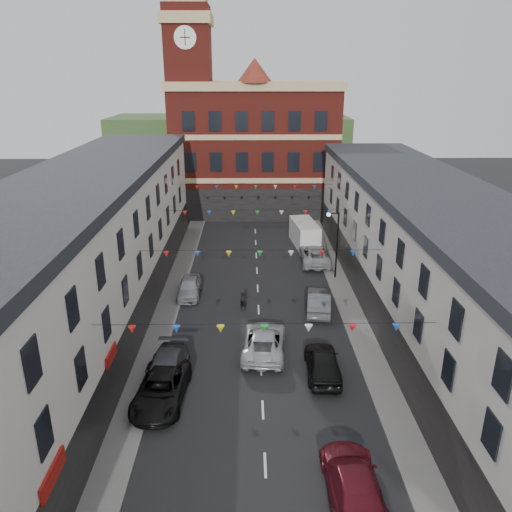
{
  "coord_description": "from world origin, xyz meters",
  "views": [
    {
      "loc": [
        -0.67,
        -26.11,
        16.84
      ],
      "look_at": [
        -0.19,
        8.52,
        4.15
      ],
      "focal_mm": 35.0,
      "sensor_mm": 36.0,
      "label": 1
    }
  ],
  "objects_px": {
    "car_left_c": "(161,389)",
    "white_van": "(304,233)",
    "car_left_e": "(189,287)",
    "car_right_c": "(353,483)",
    "car_right_d": "(323,363)",
    "pedestrian": "(243,301)",
    "car_right_f": "(315,255)",
    "street_lamp": "(335,236)",
    "car_right_e": "(319,301)",
    "moving_car": "(264,341)",
    "car_left_d": "(166,370)"
  },
  "relations": [
    {
      "from": "car_left_d",
      "to": "white_van",
      "type": "distance_m",
      "value": 26.79
    },
    {
      "from": "car_left_e",
      "to": "car_right_e",
      "type": "bearing_deg",
      "value": -16.45
    },
    {
      "from": "car_left_e",
      "to": "car_right_c",
      "type": "relative_size",
      "value": 0.78
    },
    {
      "from": "car_right_c",
      "to": "car_right_d",
      "type": "relative_size",
      "value": 1.15
    },
    {
      "from": "car_right_d",
      "to": "white_van",
      "type": "relative_size",
      "value": 0.86
    },
    {
      "from": "car_right_c",
      "to": "street_lamp",
      "type": "bearing_deg",
      "value": -97.3
    },
    {
      "from": "street_lamp",
      "to": "moving_car",
      "type": "bearing_deg",
      "value": -117.55
    },
    {
      "from": "car_right_c",
      "to": "car_right_e",
      "type": "xyz_separation_m",
      "value": [
        0.92,
        17.69,
        -0.01
      ]
    },
    {
      "from": "car_right_d",
      "to": "car_right_f",
      "type": "distance_m",
      "value": 18.73
    },
    {
      "from": "moving_car",
      "to": "pedestrian",
      "type": "relative_size",
      "value": 3.61
    },
    {
      "from": "car_left_c",
      "to": "car_right_c",
      "type": "relative_size",
      "value": 0.99
    },
    {
      "from": "car_right_f",
      "to": "moving_car",
      "type": "bearing_deg",
      "value": 73.17
    },
    {
      "from": "car_right_c",
      "to": "pedestrian",
      "type": "relative_size",
      "value": 3.53
    },
    {
      "from": "white_van",
      "to": "car_right_e",
      "type": "bearing_deg",
      "value": -99.01
    },
    {
      "from": "car_left_e",
      "to": "street_lamp",
      "type": "bearing_deg",
      "value": 15.14
    },
    {
      "from": "car_right_c",
      "to": "car_left_e",
      "type": "bearing_deg",
      "value": -66.41
    },
    {
      "from": "car_left_c",
      "to": "car_right_d",
      "type": "relative_size",
      "value": 1.14
    },
    {
      "from": "car_right_d",
      "to": "pedestrian",
      "type": "height_order",
      "value": "car_right_d"
    },
    {
      "from": "car_left_e",
      "to": "moving_car",
      "type": "xyz_separation_m",
      "value": [
        5.74,
        -8.74,
        0.05
      ]
    },
    {
      "from": "car_right_f",
      "to": "pedestrian",
      "type": "xyz_separation_m",
      "value": [
        -6.65,
        -10.05,
        -0.01
      ]
    },
    {
      "from": "car_right_e",
      "to": "white_van",
      "type": "distance_m",
      "value": 15.49
    },
    {
      "from": "car_left_c",
      "to": "car_left_e",
      "type": "relative_size",
      "value": 1.27
    },
    {
      "from": "car_left_d",
      "to": "car_right_d",
      "type": "xyz_separation_m",
      "value": [
        9.13,
        0.63,
        0.04
      ]
    },
    {
      "from": "car_right_d",
      "to": "white_van",
      "type": "xyz_separation_m",
      "value": [
        1.43,
        23.99,
        0.41
      ]
    },
    {
      "from": "car_right_e",
      "to": "car_right_f",
      "type": "height_order",
      "value": "car_right_f"
    },
    {
      "from": "car_left_c",
      "to": "moving_car",
      "type": "bearing_deg",
      "value": 45.03
    },
    {
      "from": "car_right_e",
      "to": "car_left_d",
      "type": "bearing_deg",
      "value": 50.01
    },
    {
      "from": "car_left_c",
      "to": "car_right_f",
      "type": "xyz_separation_m",
      "value": [
        11.0,
        21.03,
        0.04
      ]
    },
    {
      "from": "car_left_d",
      "to": "car_right_c",
      "type": "relative_size",
      "value": 0.97
    },
    {
      "from": "car_right_c",
      "to": "car_right_d",
      "type": "distance_m",
      "value": 9.18
    },
    {
      "from": "pedestrian",
      "to": "white_van",
      "type": "bearing_deg",
      "value": 45.64
    },
    {
      "from": "street_lamp",
      "to": "white_van",
      "type": "height_order",
      "value": "street_lamp"
    },
    {
      "from": "car_left_c",
      "to": "white_van",
      "type": "xyz_separation_m",
      "value": [
        10.56,
        26.38,
        0.47
      ]
    },
    {
      "from": "car_right_d",
      "to": "white_van",
      "type": "height_order",
      "value": "white_van"
    },
    {
      "from": "car_left_e",
      "to": "pedestrian",
      "type": "height_order",
      "value": "pedestrian"
    },
    {
      "from": "car_right_e",
      "to": "car_left_e",
      "type": "bearing_deg",
      "value": -8.35
    },
    {
      "from": "car_right_c",
      "to": "car_right_f",
      "type": "height_order",
      "value": "car_right_c"
    },
    {
      "from": "car_right_c",
      "to": "car_right_d",
      "type": "bearing_deg",
      "value": -90.46
    },
    {
      "from": "car_left_c",
      "to": "pedestrian",
      "type": "height_order",
      "value": "pedestrian"
    },
    {
      "from": "car_right_f",
      "to": "white_van",
      "type": "distance_m",
      "value": 5.39
    },
    {
      "from": "car_right_d",
      "to": "pedestrian",
      "type": "relative_size",
      "value": 3.07
    },
    {
      "from": "car_left_d",
      "to": "pedestrian",
      "type": "xyz_separation_m",
      "value": [
        4.35,
        9.21,
        0.0
      ]
    },
    {
      "from": "car_right_d",
      "to": "car_right_e",
      "type": "height_order",
      "value": "car_right_d"
    },
    {
      "from": "pedestrian",
      "to": "car_left_c",
      "type": "bearing_deg",
      "value": -134.07
    },
    {
      "from": "street_lamp",
      "to": "car_right_d",
      "type": "distance_m",
      "value": 15.35
    },
    {
      "from": "car_right_c",
      "to": "car_right_e",
      "type": "height_order",
      "value": "car_right_c"
    },
    {
      "from": "car_left_e",
      "to": "car_right_e",
      "type": "height_order",
      "value": "car_right_e"
    },
    {
      "from": "car_right_d",
      "to": "pedestrian",
      "type": "distance_m",
      "value": 9.82
    },
    {
      "from": "car_left_e",
      "to": "car_right_c",
      "type": "bearing_deg",
      "value": -66.59
    },
    {
      "from": "car_right_f",
      "to": "car_right_c",
      "type": "bearing_deg",
      "value": 87.48
    }
  ]
}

